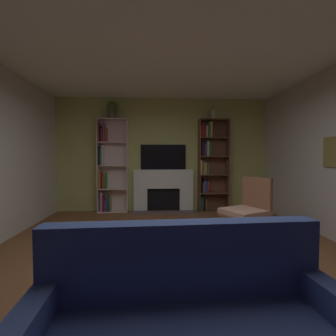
# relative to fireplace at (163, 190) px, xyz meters

# --- Properties ---
(ground_plane) EXTENTS (7.91, 7.91, 0.00)m
(ground_plane) POSITION_rel_fireplace_xyz_m (0.00, -3.20, -0.53)
(ground_plane) COLOR brown
(wall_back_accent) EXTENTS (5.37, 0.06, 2.80)m
(wall_back_accent) POSITION_rel_fireplace_xyz_m (0.00, 0.13, 0.87)
(wall_back_accent) COLOR #B7BF6D
(wall_back_accent) RESTS_ON ground_plane
(ceiling) EXTENTS (5.37, 6.71, 0.06)m
(ceiling) POSITION_rel_fireplace_xyz_m (0.00, -3.20, 2.30)
(ceiling) COLOR white
(ceiling) RESTS_ON wall_back_accent
(fireplace) EXTENTS (1.56, 0.48, 1.03)m
(fireplace) POSITION_rel_fireplace_xyz_m (0.00, 0.00, 0.00)
(fireplace) COLOR white
(fireplace) RESTS_ON ground_plane
(tv) EXTENTS (1.12, 0.06, 0.62)m
(tv) POSITION_rel_fireplace_xyz_m (0.00, 0.07, 0.81)
(tv) COLOR black
(tv) RESTS_ON fireplace
(bookshelf_left) EXTENTS (0.73, 0.27, 2.27)m
(bookshelf_left) POSITION_rel_fireplace_xyz_m (-1.33, 0.00, 0.54)
(bookshelf_left) COLOR silver
(bookshelf_left) RESTS_ON ground_plane
(bookshelf_right) EXTENTS (0.73, 0.33, 2.27)m
(bookshelf_right) POSITION_rel_fireplace_xyz_m (1.14, -0.02, 0.63)
(bookshelf_right) COLOR brown
(bookshelf_right) RESTS_ON ground_plane
(potted_plant) EXTENTS (0.26, 0.26, 0.41)m
(potted_plant) POSITION_rel_fireplace_xyz_m (-1.23, -0.05, 1.98)
(potted_plant) COLOR #4E5555
(potted_plant) RESTS_ON bookshelf_left
(vase_with_flowers) EXTENTS (0.12, 0.12, 0.41)m
(vase_with_flowers) POSITION_rel_fireplace_xyz_m (1.23, -0.05, 1.87)
(vase_with_flowers) COLOR beige
(vase_with_flowers) RESTS_ON bookshelf_right
(armchair) EXTENTS (0.84, 0.82, 1.00)m
(armchair) POSITION_rel_fireplace_xyz_m (1.33, -2.11, -0.03)
(armchair) COLOR brown
(armchair) RESTS_ON ground_plane
(coffee_table) EXTENTS (0.83, 0.55, 0.46)m
(coffee_table) POSITION_rel_fireplace_xyz_m (-0.05, -3.86, -0.13)
(coffee_table) COLOR #856D56
(coffee_table) RESTS_ON ground_plane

